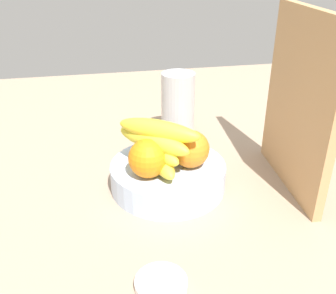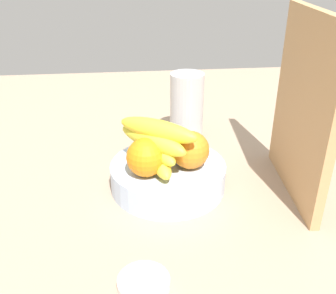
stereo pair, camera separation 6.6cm
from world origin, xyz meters
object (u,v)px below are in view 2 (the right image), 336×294
object	(u,v)px
orange_front_right	(161,140)
thermos_tumbler	(187,108)
cutting_board	(304,109)
orange_front_left	(190,150)
fruit_bowl	(168,176)
orange_center	(146,157)
jar_lid	(144,283)
banana_bunch	(155,143)

from	to	relation	value
orange_front_right	thermos_tumbler	bearing A→B (deg)	155.99
cutting_board	orange_front_left	bearing A→B (deg)	-90.51
fruit_bowl	thermos_tumbler	world-z (taller)	thermos_tumbler
orange_center	thermos_tumbler	size ratio (longest dim) A/B	0.43
fruit_bowl	jar_lid	world-z (taller)	fruit_bowl
fruit_bowl	cutting_board	xyz separation A→B (cm)	(3.27, 25.70, 15.24)
orange_front_right	fruit_bowl	bearing A→B (deg)	17.04
orange_front_right	cutting_board	world-z (taller)	cutting_board
banana_bunch	jar_lid	bearing A→B (deg)	-8.46
orange_front_right	orange_center	xyz separation A→B (cm)	(7.31, -3.51, 0.00)
orange_front_left	banana_bunch	bearing A→B (deg)	-96.13
orange_front_right	cutting_board	distance (cm)	29.08
orange_front_left	jar_lid	xyz separation A→B (cm)	(25.21, -10.88, -8.67)
jar_lid	fruit_bowl	bearing A→B (deg)	166.22
cutting_board	jar_lid	size ratio (longest dim) A/B	4.54
cutting_board	thermos_tumbler	distance (cm)	33.07
fruit_bowl	thermos_tumbler	distance (cm)	24.54
orange_front_right	thermos_tumbler	distance (cm)	20.65
fruit_bowl	orange_front_right	bearing A→B (deg)	-162.96
orange_front_left	orange_center	xyz separation A→B (cm)	(2.11, -9.01, 0.00)
cutting_board	jar_lid	world-z (taller)	cutting_board
thermos_tumbler	jar_lid	distance (cm)	51.81
orange_center	banana_bunch	world-z (taller)	banana_bunch
orange_front_left	thermos_tumbler	bearing A→B (deg)	173.12
orange_front_right	thermos_tumbler	world-z (taller)	thermos_tumbler
fruit_bowl	thermos_tumbler	size ratio (longest dim) A/B	1.34
orange_center	thermos_tumbler	bearing A→B (deg)	155.53
orange_center	jar_lid	distance (cm)	24.74
cutting_board	banana_bunch	bearing A→B (deg)	-90.81
fruit_bowl	banana_bunch	size ratio (longest dim) A/B	1.33
orange_front_right	orange_front_left	bearing A→B (deg)	46.61
orange_front_left	cutting_board	distance (cm)	23.12
orange_front_left	orange_front_right	distance (cm)	7.56
fruit_bowl	orange_front_right	size ratio (longest dim) A/B	3.12
orange_center	banana_bunch	size ratio (longest dim) A/B	0.43
orange_center	cutting_board	world-z (taller)	cutting_board
banana_bunch	thermos_tumbler	xyz separation A→B (cm)	(-23.30, 9.92, -1.91)
cutting_board	thermos_tumbler	size ratio (longest dim) A/B	2.02
orange_front_left	orange_center	size ratio (longest dim) A/B	1.00
orange_center	jar_lid	size ratio (longest dim) A/B	0.96
fruit_bowl	cutting_board	bearing A→B (deg)	82.75
fruit_bowl	thermos_tumbler	bearing A→B (deg)	162.24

